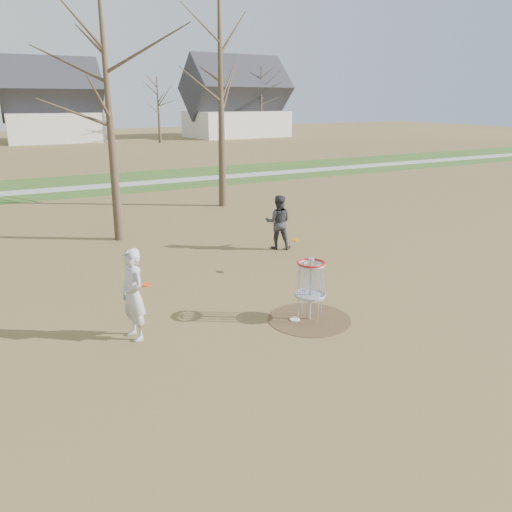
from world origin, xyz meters
The scene contains 11 objects.
ground centered at (0.00, 0.00, 0.00)m, with size 160.00×160.00×0.00m, color brown.
green_band centered at (0.00, 21.00, 0.01)m, with size 160.00×8.00×0.01m, color #2D5119.
footpath centered at (0.00, 20.00, 0.01)m, with size 160.00×1.50×0.01m, color #9E9E99.
dirt_circle centered at (0.00, 0.00, 0.01)m, with size 1.80×1.80×0.01m, color #47331E.
player_standing centered at (-3.53, 0.93, 0.92)m, with size 0.67×0.44×1.84m, color #B7B7B7.
player_throwing centered at (2.20, 5.00, 0.86)m, with size 0.83×0.65×1.72m, color #333338.
disc_grounded centered at (-0.30, 0.12, 0.02)m, with size 0.22×0.22×0.02m, color white.
discs_in_play centered at (-0.89, 1.74, 1.06)m, with size 4.88×2.21×0.24m.
disc_golf_basket centered at (0.00, 0.00, 0.91)m, with size 0.64×0.64×1.35m.
bare_trees centered at (1.78, 35.79, 5.35)m, with size 52.62×44.98×9.00m.
houses_row centered at (4.32, 52.56, 3.52)m, with size 56.51×10.01×7.26m.
Camera 1 is at (-5.73, -8.14, 4.53)m, focal length 35.00 mm.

